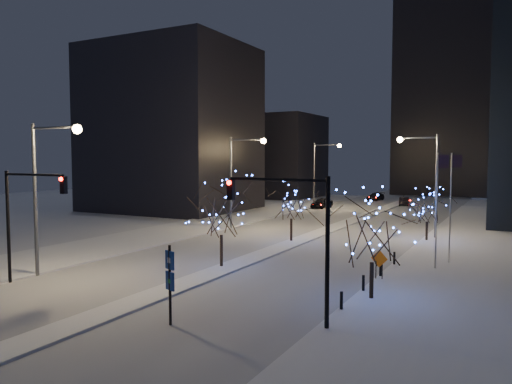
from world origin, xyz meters
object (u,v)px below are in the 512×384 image
Objects in this scene: traffic_signal_east at (295,224)px; car_far at (376,197)px; holiday_tree_median_near at (221,207)px; holiday_tree_plaza_near at (372,230)px; street_lamp_w_far at (321,166)px; street_lamp_w_mid at (239,170)px; holiday_tree_median_far at (291,202)px; street_lamp_w_near at (46,178)px; wayfinding_sign at (170,276)px; traffic_signal_west at (24,208)px; car_near at (322,203)px; holiday_tree_plaza_far at (427,206)px; street_lamp_east at (427,172)px; construction_sign at (379,261)px; car_mid at (404,201)px.

traffic_signal_east is 70.53m from car_far.
car_far is at bearing 94.33° from holiday_tree_median_near.
street_lamp_w_far is at bearing 113.77° from holiday_tree_plaza_near.
holiday_tree_plaza_near is (19.94, -20.29, -2.59)m from street_lamp_w_mid.
traffic_signal_east is 22.97m from holiday_tree_median_far.
car_far is at bearing 86.74° from street_lamp_w_near.
holiday_tree_median_far is at bearing 122.47° from wayfinding_sign.
traffic_signal_west reaches higher than car_near.
traffic_signal_west reaches higher than holiday_tree_plaza_far.
street_lamp_w_far is at bearing -93.71° from car_far.
street_lamp_east reaches higher than holiday_tree_median_far.
holiday_tree_median_near is at bearing -78.71° from street_lamp_w_far.
construction_sign is (19.13, -41.14, 0.47)m from car_near.
car_mid is 0.64× the size of holiday_tree_median_near.
holiday_tree_plaza_near is 5.27m from construction_sign.
holiday_tree_median_far is 12.64m from holiday_tree_plaza_far.
street_lamp_w_far is (0.00, 50.00, 0.00)m from street_lamp_w_near.
holiday_tree_plaza_near is 1.57× the size of wayfinding_sign.
street_lamp_w_far is 30.95m from holiday_tree_plaza_far.
street_lamp_w_far reaches higher than car_mid.
holiday_tree_plaza_far is at bearing 3.31° from street_lamp_w_mid.
construction_sign is at bearing -90.68° from holiday_tree_plaza_far.
wayfinding_sign reaches higher than construction_sign.
construction_sign is at bearing 7.92° from holiday_tree_median_near.
car_near is at bearing 36.63° from car_mid.
street_lamp_east is 1.53× the size of holiday_tree_median_near.
traffic_signal_west reaches higher than car_far.
holiday_tree_plaza_far is at bearing -77.46° from street_lamp_east.
street_lamp_w_near reaches higher than traffic_signal_west.
holiday_tree_plaza_near reaches higher than car_near.
street_lamp_w_mid is 2.11× the size of car_far.
holiday_tree_plaza_near reaches higher than car_mid.
traffic_signal_west is 1.27× the size of holiday_tree_median_far.
street_lamp_w_near is at bearing -126.65° from holiday_tree_plaza_far.
holiday_tree_median_far is 15.40m from construction_sign.
traffic_signal_west and traffic_signal_east have the same top height.
street_lamp_w_mid is 2.04× the size of holiday_tree_plaza_far.
street_lamp_w_far is 2.13× the size of car_near.
holiday_tree_plaza_far is (-0.51, 21.41, -0.60)m from holiday_tree_plaza_near.
traffic_signal_east is (17.88, -1.00, -1.74)m from street_lamp_w_near.
wayfinding_sign is at bearing -74.53° from car_far.
car_near reaches higher than car_far.
street_lamp_w_mid is 1.69× the size of holiday_tree_plaza_near.
street_lamp_w_far is 1.43× the size of traffic_signal_east.
car_far is at bearing 95.42° from holiday_tree_median_far.
car_near is 0.79× the size of holiday_tree_plaza_near.
holiday_tree_median_near is at bearing -77.24° from car_far.
street_lamp_east is 32.55m from wayfinding_sign.
street_lamp_w_mid is 2.13× the size of car_near.
holiday_tree_plaza_near is at bearing -52.87° from holiday_tree_median_far.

